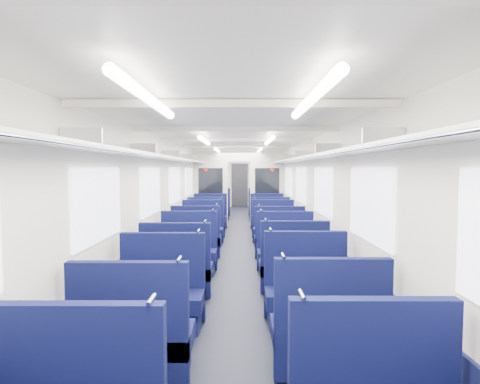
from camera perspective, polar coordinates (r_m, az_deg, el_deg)
floor at (r=9.35m, az=-0.28°, el=-7.58°), size 2.80×18.00×0.01m
ceiling at (r=9.19m, az=-0.28°, el=6.96°), size 2.80×18.00×0.01m
wall_left at (r=9.31m, az=-8.92°, el=-0.37°), size 0.02×18.00×2.35m
dado_left at (r=9.40m, az=-8.79°, el=-5.39°), size 0.03×17.90×0.70m
wall_right at (r=9.29m, az=8.39°, el=-0.37°), size 0.02×18.00×2.35m
dado_right at (r=9.38m, az=8.25°, el=-5.40°), size 0.03×17.90×0.70m
wall_far at (r=18.19m, az=-0.05°, el=1.53°), size 2.80×0.02×2.35m
luggage_rack_left at (r=9.27m, az=-7.83°, el=4.56°), size 0.36×17.40×0.18m
luggage_rack_right at (r=9.25m, az=7.28°, el=4.57°), size 0.36×17.40×0.18m
windows at (r=8.73m, az=-0.30°, el=1.03°), size 2.78×15.60×0.75m
ceiling_fittings at (r=8.93m, az=-0.29°, el=6.67°), size 2.70×16.06×0.11m
end_door at (r=18.13m, az=-0.05°, el=0.97°), size 0.75×0.06×2.00m
bulkhead at (r=12.15m, az=-0.17°, el=0.84°), size 2.80×0.10×2.35m
seat_4 at (r=3.62m, az=-15.26°, el=-20.41°), size 0.97×0.54×1.09m
seat_5 at (r=3.70m, az=12.73°, el=-19.85°), size 0.97×0.54×1.09m
seat_6 at (r=4.64m, az=-11.44°, el=-14.91°), size 0.97×0.54×1.09m
seat_7 at (r=4.72m, az=9.70°, el=-14.58°), size 0.97×0.54×1.09m
seat_8 at (r=5.67m, az=-9.18°, el=-11.49°), size 0.97×0.54×1.09m
seat_9 at (r=5.83m, az=7.77°, el=-11.04°), size 0.97×0.54×1.09m
seat_10 at (r=6.82m, az=-7.53°, el=-8.91°), size 0.97×0.54×1.09m
seat_11 at (r=6.77m, az=6.67°, el=-9.00°), size 0.97×0.54×1.09m
seat_12 at (r=7.99m, az=-6.37°, el=-7.07°), size 0.97×0.54×1.09m
seat_13 at (r=7.89m, az=5.72°, el=-7.19°), size 0.97×0.54×1.09m
seat_14 at (r=9.19m, az=-5.49°, el=-5.68°), size 0.97×0.54×1.09m
seat_15 at (r=9.20m, az=4.92°, el=-5.66°), size 0.97×0.54×1.09m
seat_16 at (r=10.26m, az=-4.89°, el=-4.71°), size 0.97×0.54×1.09m
seat_17 at (r=10.21m, az=4.44°, el=-4.75°), size 0.97×0.54×1.09m
seat_18 at (r=11.42m, az=-4.37°, el=-3.87°), size 0.97×0.54×1.09m
seat_19 at (r=11.44m, az=3.98°, el=-3.86°), size 0.97×0.54×1.09m
seat_20 at (r=13.53m, az=-3.65°, el=-2.72°), size 0.97×0.54×1.09m
seat_21 at (r=13.42m, az=3.42°, el=-2.77°), size 0.97×0.54×1.09m
seat_22 at (r=14.51m, az=-3.39°, el=-2.30°), size 0.97×0.54×1.09m
seat_23 at (r=14.53m, az=3.17°, el=-2.29°), size 0.97×0.54×1.09m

